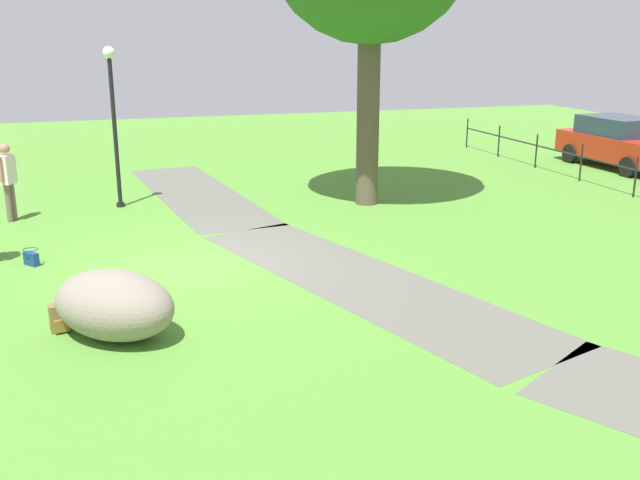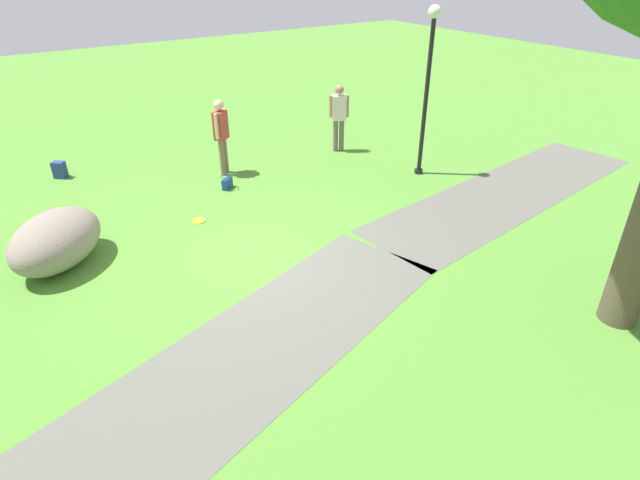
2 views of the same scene
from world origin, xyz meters
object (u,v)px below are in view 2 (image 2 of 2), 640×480
man_near_boulder (339,113)px  lawn_boulder (56,240)px  lamp_post (428,76)px  handbag_on_grass (227,183)px  woman_with_handbag (221,131)px  backpack_by_boulder (78,230)px  spare_backpack_on_lawn (60,170)px  frisbee_on_grass (199,221)px

man_near_boulder → lawn_boulder: bearing=14.8°
lamp_post → handbag_on_grass: (4.27, -1.78, -2.18)m
woman_with_handbag → lamp_post: bearing=146.4°
lawn_boulder → handbag_on_grass: bearing=-160.7°
man_near_boulder → backpack_by_boulder: man_near_boulder is taller
lawn_boulder → woman_with_handbag: size_ratio=1.21×
lamp_post → lawn_boulder: bearing=-3.2°
lawn_boulder → handbag_on_grass: size_ratio=5.72×
woman_with_handbag → spare_backpack_on_lawn: bearing=-30.4°
handbag_on_grass → backpack_by_boulder: size_ratio=0.95×
woman_with_handbag → backpack_by_boulder: (3.68, 1.43, -0.87)m
woman_with_handbag → handbag_on_grass: woman_with_handbag is taller
woman_with_handbag → backpack_by_boulder: woman_with_handbag is taller
lawn_boulder → handbag_on_grass: (-3.79, -1.33, -0.33)m
handbag_on_grass → spare_backpack_on_lawn: 4.14m
woman_with_handbag → backpack_by_boulder: 4.04m
lamp_post → frisbee_on_grass: (5.45, -0.62, -2.31)m
lawn_boulder → woman_with_handbag: 4.70m
lamp_post → man_near_boulder: 2.80m
lamp_post → handbag_on_grass: lamp_post is taller
lamp_post → spare_backpack_on_lawn: size_ratio=9.45×
lamp_post → backpack_by_boulder: bearing=-8.9°
backpack_by_boulder → frisbee_on_grass: size_ratio=1.45×
woman_with_handbag → handbag_on_grass: bearing=68.4°
man_near_boulder → backpack_by_boulder: bearing=9.8°
lawn_boulder → backpack_by_boulder: size_ratio=5.45×
lawn_boulder → man_near_boulder: man_near_boulder is taller
woman_with_handbag → man_near_boulder: size_ratio=1.03×
backpack_by_boulder → woman_with_handbag: bearing=-158.8°
spare_backpack_on_lawn → lamp_post: bearing=147.8°
woman_with_handbag → spare_backpack_on_lawn: size_ratio=4.51×
lawn_boulder → woman_with_handbag: bearing=-152.2°
lamp_post → backpack_by_boulder: (7.61, -1.19, -2.13)m
handbag_on_grass → spare_backpack_on_lawn: (3.03, -2.82, 0.05)m
lamp_post → backpack_by_boulder: 7.99m
lamp_post → spare_backpack_on_lawn: bearing=-32.2°
man_near_boulder → lamp_post: bearing=106.3°
lamp_post → backpack_by_boulder: size_ratio=9.45×
man_near_boulder → handbag_on_grass: (3.57, 0.61, -0.88)m
frisbee_on_grass → handbag_on_grass: bearing=-135.8°
lawn_boulder → woman_with_handbag: woman_with_handbag is taller
woman_with_handbag → frisbee_on_grass: (1.52, 2.00, -1.05)m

